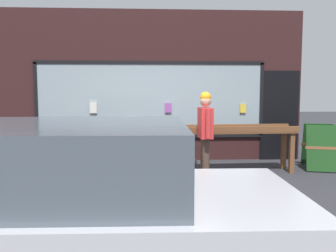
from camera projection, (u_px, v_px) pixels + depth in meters
name	position (u px, v px, depth m)	size (l,w,h in m)	color
ground_plane	(154.00, 186.00, 6.51)	(40.00, 40.00, 0.00)	#2D2D33
shopfront_facade	(154.00, 88.00, 8.71)	(7.02, 0.29, 3.48)	#331919
display_table_left	(75.00, 138.00, 7.33)	(2.67, 0.76, 0.89)	brown
display_table_right	(229.00, 135.00, 7.50)	(2.66, 0.66, 0.95)	brown
person_browsing	(205.00, 129.00, 6.85)	(0.23, 0.65, 1.63)	#4C382D
small_dog	(188.00, 166.00, 6.69)	(0.40, 0.54, 0.45)	black
sandwich_board_sign	(319.00, 146.00, 7.86)	(0.79, 0.96, 0.93)	#193F19
parked_car	(36.00, 206.00, 3.02)	(4.35, 1.99, 1.41)	silver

